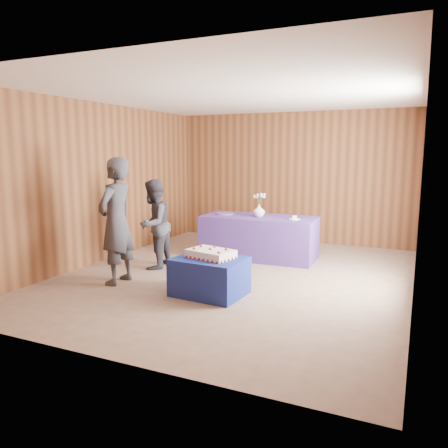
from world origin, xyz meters
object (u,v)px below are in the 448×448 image
Objects in this scene: guest_left at (116,221)px; guest_right at (154,224)px; cake_table at (210,276)px; sheet_cake at (211,254)px; vase at (259,211)px; serving_table at (259,237)px.

guest_right is at bearing 177.99° from guest_left.
cake_table is 1.59m from guest_left.
cake_table is 1.74m from guest_right.
sheet_cake is 0.38× the size of guest_left.
vase is (-0.11, 2.18, 0.30)m from sheet_cake.
serving_table reaches higher than sheet_cake.
cake_table is 1.31× the size of sheet_cake.
guest_left is at bearing -163.10° from sheet_cake.
cake_table is 0.62× the size of guest_right.
serving_table is 2.71m from guest_left.
vase is at bearing 96.78° from cake_table.
sheet_cake is at bearing 92.50° from guest_left.
vase reaches higher than sheet_cake.
serving_table is at bearing 148.32° from guest_left.
vase is (-0.11, 2.21, 0.61)m from cake_table.
cake_table is at bearing 53.78° from guest_right.
guest_right is (-1.43, 0.86, 0.47)m from cake_table.
guest_right reaches higher than vase.
vase reaches higher than serving_table.
cake_table is 2.29m from vase.
guest_left is (-1.34, -2.29, 0.53)m from serving_table.
guest_left reaches higher than serving_table.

